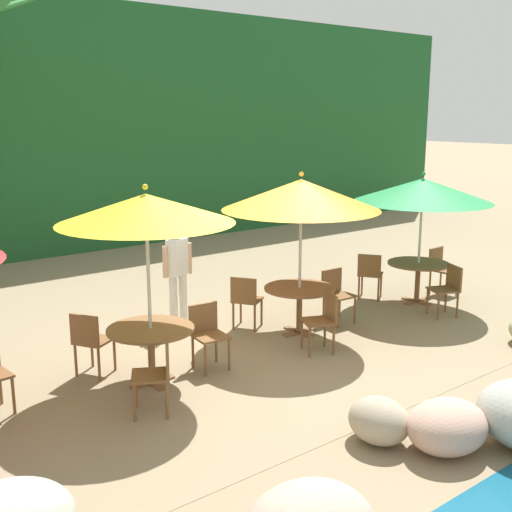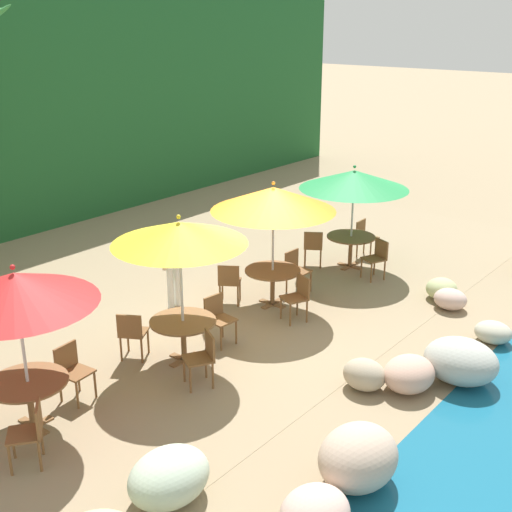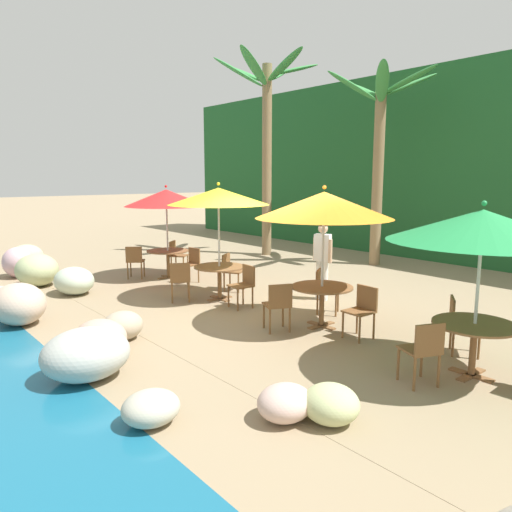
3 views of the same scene
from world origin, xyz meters
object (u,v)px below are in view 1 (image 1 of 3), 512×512
at_px(umbrella_green, 423,190).
at_px(waiter_in_white, 178,267).
at_px(umbrella_yellow, 146,209).
at_px(chair_yellow_seaward, 207,331).
at_px(chair_orange_seaward, 336,291).
at_px(chair_green_inland, 370,272).
at_px(umbrella_orange, 301,195).
at_px(chair_green_left, 448,287).
at_px(dining_table_orange, 300,295).
at_px(chair_green_seaward, 440,267).
at_px(dining_table_green, 418,269).
at_px(dining_table_yellow, 151,337).
at_px(chair_yellow_inland, 90,339).
at_px(chair_orange_inland, 246,298).
at_px(chair_yellow_left, 158,371).
at_px(chair_orange_left, 324,318).

relative_size(umbrella_green, waiter_in_white, 1.42).
xyz_separation_m(umbrella_yellow, chair_yellow_seaward, (0.85, 0.00, -1.73)).
relative_size(chair_orange_seaward, chair_green_inland, 1.00).
bearing_deg(umbrella_orange, umbrella_green, -1.60).
relative_size(chair_orange_seaward, chair_green_left, 1.00).
relative_size(dining_table_orange, chair_green_seaward, 1.26).
bearing_deg(waiter_in_white, chair_green_left, -31.17).
distance_m(chair_orange_seaward, dining_table_green, 1.96).
bearing_deg(dining_table_green, chair_green_seaward, 9.06).
distance_m(dining_table_orange, chair_green_left, 2.71).
distance_m(chair_green_seaward, waiter_in_white, 5.16).
xyz_separation_m(dining_table_yellow, chair_orange_seaward, (3.60, 0.32, -0.10)).
relative_size(umbrella_yellow, dining_table_green, 2.31).
bearing_deg(dining_table_yellow, waiter_in_white, 49.81).
height_order(dining_table_yellow, umbrella_green, umbrella_green).
distance_m(dining_table_green, chair_green_left, 0.86).
relative_size(chair_yellow_inland, chair_green_inland, 1.00).
xyz_separation_m(umbrella_orange, chair_green_seaward, (3.64, 0.06, -1.66)).
distance_m(umbrella_yellow, chair_orange_inland, 2.95).
bearing_deg(chair_yellow_left, chair_green_left, 1.55).
bearing_deg(chair_yellow_left, chair_green_inland, 16.94).
relative_size(chair_yellow_seaward, chair_orange_left, 1.00).
distance_m(umbrella_orange, waiter_in_white, 2.28).
bearing_deg(waiter_in_white, chair_yellow_inland, -152.39).
bearing_deg(chair_yellow_left, umbrella_orange, 18.72).
height_order(chair_yellow_inland, chair_green_left, same).
distance_m(dining_table_yellow, dining_table_orange, 2.76).
relative_size(dining_table_orange, chair_green_inland, 1.26).
distance_m(chair_green_seaward, chair_green_left, 1.45).
bearing_deg(chair_yellow_inland, dining_table_orange, -7.30).
relative_size(chair_orange_seaward, umbrella_green, 0.36).
relative_size(chair_yellow_inland, chair_yellow_left, 1.00).
height_order(chair_yellow_left, chair_orange_left, same).
height_order(dining_table_orange, chair_orange_seaward, chair_orange_seaward).
height_order(chair_green_seaward, chair_green_left, same).
bearing_deg(dining_table_green, umbrella_yellow, -178.06).
distance_m(dining_table_yellow, chair_orange_inland, 2.39).
distance_m(chair_green_left, waiter_in_white, 4.54).
bearing_deg(umbrella_yellow, umbrella_orange, 5.54).
height_order(dining_table_yellow, waiter_in_white, waiter_in_white).
distance_m(chair_yellow_seaward, chair_green_left, 4.49).
distance_m(chair_orange_seaward, chair_green_left, 1.95).
bearing_deg(umbrella_yellow, chair_yellow_left, -113.80).
relative_size(dining_table_yellow, chair_green_inland, 1.26).
relative_size(chair_yellow_left, waiter_in_white, 0.51).
distance_m(dining_table_green, chair_green_seaward, 0.86).
distance_m(umbrella_yellow, chair_yellow_inland, 1.93).
height_order(umbrella_orange, umbrella_green, umbrella_orange).
height_order(dining_table_orange, chair_green_seaward, chair_green_seaward).
bearing_deg(waiter_in_white, dining_table_yellow, -130.19).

